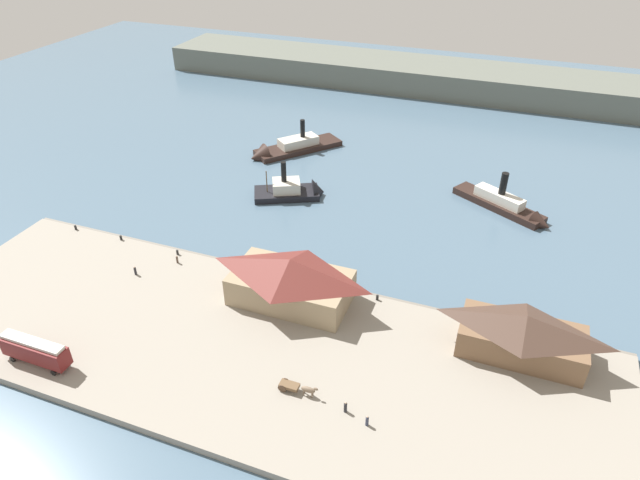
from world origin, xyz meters
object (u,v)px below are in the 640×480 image
at_px(ferry_shed_west_terminal, 291,279).
at_px(street_tram, 35,350).
at_px(mooring_post_center_east, 76,228).
at_px(ferry_moored_east, 508,206).
at_px(horse_cart, 297,387).
at_px(ferry_near_quay, 285,149).
at_px(pedestrian_standing_center, 345,407).
at_px(ferry_departing_north, 296,191).
at_px(pedestrian_walking_east, 367,421).
at_px(pedestrian_by_tram, 135,271).
at_px(mooring_post_east, 121,238).
at_px(ferry_shed_central_terminal, 523,334).
at_px(pedestrian_near_cart, 177,260).
at_px(mooring_post_center_west, 377,298).
at_px(mooring_post_west, 177,252).

height_order(ferry_shed_west_terminal, street_tram, ferry_shed_west_terminal).
xyz_separation_m(mooring_post_center_east, ferry_moored_east, (79.08, 39.43, -0.28)).
relative_size(horse_cart, ferry_near_quay, 0.24).
relative_size(pedestrian_standing_center, ferry_departing_north, 0.11).
distance_m(street_tram, pedestrian_walking_east, 47.55).
distance_m(pedestrian_by_tram, mooring_post_east, 12.57).
bearing_deg(pedestrian_standing_center, street_tram, -170.59).
xyz_separation_m(ferry_shed_west_terminal, mooring_post_east, (-37.63, 4.93, -3.65)).
distance_m(ferry_shed_central_terminal, pedestrian_by_tram, 64.30).
xyz_separation_m(pedestrian_by_tram, mooring_post_center_east, (-20.17, 8.20, -0.33)).
bearing_deg(mooring_post_east, horse_cart, -26.30).
height_order(ferry_departing_north, ferry_moored_east, ferry_moored_east).
height_order(pedestrian_near_cart, mooring_post_east, pedestrian_near_cart).
relative_size(ferry_shed_central_terminal, pedestrian_standing_center, 10.10).
distance_m(street_tram, pedestrian_near_cart, 28.64).
bearing_deg(ferry_near_quay, mooring_post_center_west, -52.48).
bearing_deg(street_tram, pedestrian_standing_center, 9.41).
height_order(mooring_post_west, ferry_moored_east, ferry_moored_east).
relative_size(ferry_shed_central_terminal, mooring_post_center_east, 19.84).
distance_m(pedestrian_by_tram, mooring_post_west, 8.61).
height_order(street_tram, pedestrian_walking_east, street_tram).
xyz_separation_m(mooring_post_center_east, ferry_near_quay, (23.15, 50.21, -0.55)).
distance_m(ferry_shed_west_terminal, horse_cart, 20.01).
bearing_deg(horse_cart, ferry_shed_west_terminal, 115.37).
relative_size(street_tram, ferry_departing_north, 0.64).
distance_m(mooring_post_west, ferry_departing_north, 32.37).
xyz_separation_m(mooring_post_center_west, ferry_moored_east, (17.42, 39.38, -0.28)).
xyz_separation_m(horse_cart, pedestrian_walking_east, (10.42, -1.84, -0.17)).
bearing_deg(mooring_post_center_west, pedestrian_standing_center, -84.32).
bearing_deg(pedestrian_standing_center, mooring_post_east, 156.13).
bearing_deg(street_tram, mooring_post_center_east, 123.21).
height_order(ferry_shed_central_terminal, ferry_near_quay, ferry_shed_central_terminal).
bearing_deg(horse_cart, mooring_post_west, 146.03).
bearing_deg(pedestrian_standing_center, pedestrian_walking_east, -17.96).
xyz_separation_m(ferry_shed_west_terminal, ferry_near_quay, (-25.21, 55.05, -4.21)).
height_order(ferry_shed_west_terminal, ferry_shed_central_terminal, ferry_shed_west_terminal).
bearing_deg(ferry_departing_north, street_tram, -103.28).
height_order(horse_cart, mooring_post_center_west, horse_cart).
bearing_deg(pedestrian_near_cart, horse_cart, -32.32).
distance_m(mooring_post_center_west, ferry_departing_north, 40.54).
xyz_separation_m(ferry_shed_west_terminal, pedestrian_walking_east, (18.88, -19.69, -3.35)).
relative_size(pedestrian_near_cart, mooring_post_center_east, 1.71).
bearing_deg(ferry_moored_east, pedestrian_walking_east, -100.48).
bearing_deg(ferry_near_quay, ferry_shed_west_terminal, -65.40).
height_order(ferry_moored_east, ferry_near_quay, ferry_moored_east).
xyz_separation_m(ferry_shed_central_terminal, mooring_post_center_east, (-84.29, 4.34, -3.11)).
relative_size(pedestrian_near_cart, ferry_near_quay, 0.07).
relative_size(mooring_post_east, mooring_post_center_west, 1.00).
height_order(mooring_post_east, mooring_post_west, same).
relative_size(ferry_shed_central_terminal, pedestrian_by_tram, 10.47).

